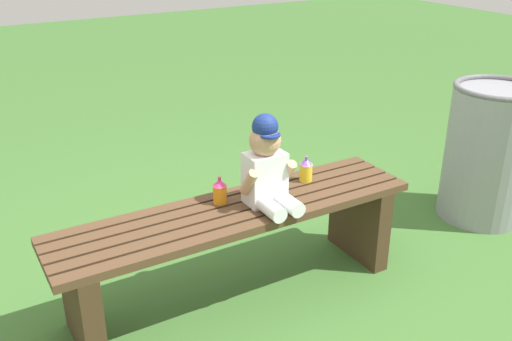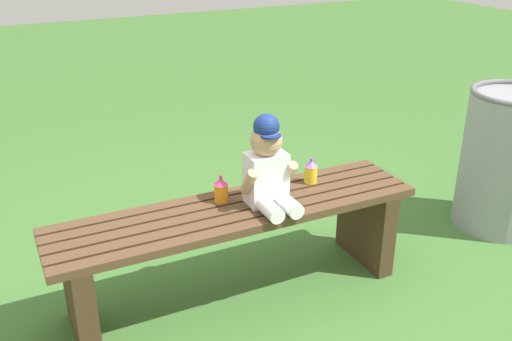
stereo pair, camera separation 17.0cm
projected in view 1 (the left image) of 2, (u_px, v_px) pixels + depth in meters
ground_plane at (238, 295)px, 2.66m from camera, size 16.00×16.00×0.00m
park_bench at (237, 238)px, 2.54m from camera, size 1.63×0.38×0.45m
child_figure at (267, 166)px, 2.44m from camera, size 0.23×0.27×0.40m
sippy_cup_left at (220, 191)px, 2.49m from camera, size 0.06×0.06×0.12m
sippy_cup_right at (306, 169)px, 2.70m from camera, size 0.06×0.06×0.12m
trash_bin at (489, 152)px, 3.21m from camera, size 0.48×0.48×0.78m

